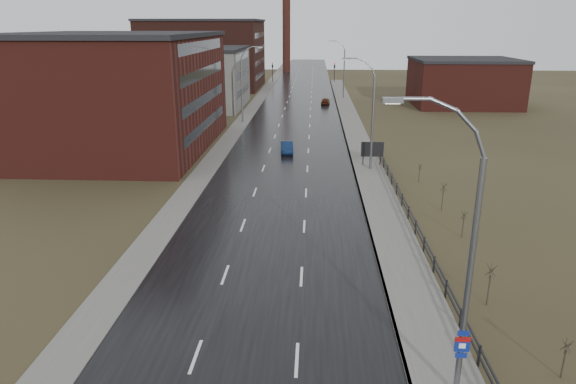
# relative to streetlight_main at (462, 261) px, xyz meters

# --- Properties ---
(road) EXTENTS (14.00, 300.00, 0.06)m
(road) POSITION_rel_streetlight_main_xyz_m (-8.47, 58.00, -6.03)
(road) COLOR black
(road) RESTS_ON ground
(sidewalk_right) EXTENTS (3.20, 180.00, 0.18)m
(sidewalk_right) POSITION_rel_streetlight_main_xyz_m (0.13, 33.00, -5.97)
(sidewalk_right) COLOR #595651
(sidewalk_right) RESTS_ON ground
(curb_right) EXTENTS (0.16, 180.00, 0.18)m
(curb_right) POSITION_rel_streetlight_main_xyz_m (-1.39, 33.00, -5.97)
(curb_right) COLOR slate
(curb_right) RESTS_ON ground
(sidewalk_left) EXTENTS (2.40, 260.00, 0.12)m
(sidewalk_left) POSITION_rel_streetlight_main_xyz_m (-16.67, 58.00, -6.00)
(sidewalk_left) COLOR #595651
(sidewalk_left) RESTS_ON ground
(warehouse_near) EXTENTS (22.44, 28.56, 13.50)m
(warehouse_near) POSITION_rel_streetlight_main_xyz_m (-29.46, 43.00, 0.70)
(warehouse_near) COLOR #471914
(warehouse_near) RESTS_ON ground
(warehouse_mid) EXTENTS (16.32, 20.40, 10.50)m
(warehouse_mid) POSITION_rel_streetlight_main_xyz_m (-26.46, 76.00, -0.80)
(warehouse_mid) COLOR slate
(warehouse_mid) RESTS_ON ground
(warehouse_far) EXTENTS (26.52, 24.48, 15.50)m
(warehouse_far) POSITION_rel_streetlight_main_xyz_m (-31.47, 106.00, 1.70)
(warehouse_far) COLOR #331611
(warehouse_far) RESTS_ON ground
(building_right) EXTENTS (18.36, 16.32, 8.50)m
(building_right) POSITION_rel_streetlight_main_xyz_m (21.83, 80.00, -1.80)
(building_right) COLOR #471914
(building_right) RESTS_ON ground
(smokestack) EXTENTS (2.70, 2.70, 30.70)m
(smokestack) POSITION_rel_streetlight_main_xyz_m (-14.47, 148.00, 9.44)
(smokestack) COLOR #331611
(smokestack) RESTS_ON ground
(streetlight_main) EXTENTS (3.91, 0.29, 12.11)m
(streetlight_main) POSITION_rel_streetlight_main_xyz_m (0.00, 0.00, 0.00)
(streetlight_main) COLOR slate
(streetlight_main) RESTS_ON ground
(streetlight_right_mid) EXTENTS (3.36, 0.28, 11.35)m
(streetlight_right_mid) POSITION_rel_streetlight_main_xyz_m (0.03, 34.00, -0.22)
(streetlight_right_mid) COLOR slate
(streetlight_right_mid) RESTS_ON ground
(streetlight_left) EXTENTS (3.36, 0.28, 11.35)m
(streetlight_left) POSITION_rel_streetlight_main_xyz_m (-16.17, 60.00, -0.22)
(streetlight_left) COLOR slate
(streetlight_left) RESTS_ON ground
(streetlight_right_far) EXTENTS (3.36, 0.28, 11.35)m
(streetlight_right_far) POSITION_rel_streetlight_main_xyz_m (0.03, 88.00, -0.22)
(streetlight_right_far) COLOR slate
(streetlight_right_far) RESTS_ON ground
(guardrail) EXTENTS (0.10, 53.05, 1.10)m
(guardrail) POSITION_rel_streetlight_main_xyz_m (1.83, 16.32, -5.35)
(guardrail) COLOR black
(guardrail) RESTS_ON ground
(shrub_b) EXTENTS (0.45, 0.47, 1.86)m
(shrub_b) POSITION_rel_streetlight_main_xyz_m (5.16, 1.42, -5.07)
(shrub_b) COLOR #382D23
(shrub_b) RESTS_ON ground
(shrub_c) EXTENTS (0.56, 0.59, 2.37)m
(shrub_c) POSITION_rel_streetlight_main_xyz_m (3.90, 7.38, -4.80)
(shrub_c) COLOR #382D23
(shrub_c) RESTS_ON ground
(shrub_d) EXTENTS (0.47, 0.49, 1.96)m
(shrub_d) POSITION_rel_streetlight_main_xyz_m (5.06, 16.66, -5.02)
(shrub_d) COLOR #382D23
(shrub_d) RESTS_ON ground
(shrub_e) EXTENTS (0.55, 0.58, 2.32)m
(shrub_e) POSITION_rel_streetlight_main_xyz_m (4.91, 22.19, -4.83)
(shrub_e) COLOR #382D23
(shrub_e) RESTS_ON ground
(shrub_f) EXTENTS (0.42, 0.45, 1.76)m
(shrub_f) POSITION_rel_streetlight_main_xyz_m (4.58, 30.14, -5.13)
(shrub_f) COLOR #382D23
(shrub_f) RESTS_ON ground
(billboard) EXTENTS (2.37, 0.17, 2.64)m
(billboard) POSITION_rel_streetlight_main_xyz_m (0.63, 35.64, -4.29)
(billboard) COLOR black
(billboard) RESTS_ON ground
(traffic_light_left) EXTENTS (0.58, 2.73, 5.30)m
(traffic_light_left) POSITION_rel_streetlight_main_xyz_m (-16.47, 118.00, -1.46)
(traffic_light_left) COLOR black
(traffic_light_left) RESTS_ON ground
(traffic_light_right) EXTENTS (0.58, 2.73, 5.30)m
(traffic_light_right) POSITION_rel_streetlight_main_xyz_m (-0.47, 118.00, -1.46)
(traffic_light_right) COLOR black
(traffic_light_right) RESTS_ON ground
(car_near) EXTENTS (1.71, 4.09, 1.32)m
(car_near) POSITION_rel_streetlight_main_xyz_m (-8.68, 40.89, -5.40)
(car_near) COLOR #0C1C3D
(car_near) RESTS_ON ground
(car_far) EXTENTS (1.80, 3.86, 1.28)m
(car_far) POSITION_rel_streetlight_main_xyz_m (-3.46, 79.24, -5.42)
(car_far) COLOR #41190A
(car_far) RESTS_ON ground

